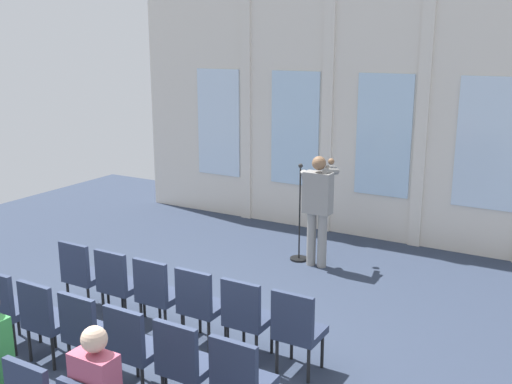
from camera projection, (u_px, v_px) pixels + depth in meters
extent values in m
plane|color=#2D384C|center=(145.00, 363.00, 6.45)|extent=(13.82, 13.82, 0.00)
cube|color=silver|center=(340.00, 105.00, 10.36)|extent=(8.26, 0.10, 4.58)
cube|color=silver|center=(219.00, 123.00, 11.62)|extent=(0.94, 0.04, 2.05)
cube|color=silver|center=(246.00, 100.00, 11.21)|extent=(0.20, 0.08, 4.58)
cube|color=silver|center=(295.00, 129.00, 10.82)|extent=(0.94, 0.04, 2.05)
cube|color=silver|center=(328.00, 105.00, 10.41)|extent=(0.20, 0.08, 4.58)
cube|color=silver|center=(384.00, 136.00, 10.02)|extent=(0.94, 0.04, 2.05)
cube|color=silver|center=(423.00, 110.00, 9.61)|extent=(0.20, 0.08, 4.58)
cube|color=silver|center=(488.00, 144.00, 9.22)|extent=(0.94, 0.04, 2.05)
cylinder|color=gray|center=(311.00, 239.00, 9.19)|extent=(0.14, 0.14, 0.84)
cylinder|color=gray|center=(322.00, 241.00, 9.10)|extent=(0.14, 0.14, 0.84)
cube|color=gray|center=(318.00, 193.00, 8.96)|extent=(0.42, 0.22, 0.63)
cube|color=#26663F|center=(321.00, 186.00, 9.04)|extent=(0.06, 0.01, 0.38)
sphere|color=#8C6647|center=(319.00, 163.00, 8.86)|extent=(0.21, 0.21, 0.21)
cylinder|color=gray|center=(306.00, 184.00, 9.12)|extent=(0.09, 0.28, 0.45)
cylinder|color=gray|center=(331.00, 171.00, 8.93)|extent=(0.15, 0.36, 0.15)
cylinder|color=gray|center=(331.00, 168.00, 9.06)|extent=(0.11, 0.34, 0.15)
sphere|color=#8C6647|center=(331.00, 161.00, 9.32)|extent=(0.10, 0.10, 0.10)
cylinder|color=black|center=(299.00, 259.00, 9.50)|extent=(0.28, 0.28, 0.03)
cylinder|color=black|center=(300.00, 214.00, 9.32)|extent=(0.02, 0.02, 1.45)
sphere|color=#262626|center=(301.00, 166.00, 9.13)|extent=(0.07, 0.07, 0.07)
cylinder|color=black|center=(108.00, 292.00, 7.78)|extent=(0.04, 0.04, 0.40)
cylinder|color=black|center=(88.00, 287.00, 7.95)|extent=(0.04, 0.04, 0.40)
cylinder|color=black|center=(89.00, 302.00, 7.49)|extent=(0.04, 0.04, 0.40)
cylinder|color=black|center=(68.00, 296.00, 7.66)|extent=(0.04, 0.04, 0.40)
cube|color=#2D3851|center=(87.00, 277.00, 7.66)|extent=(0.46, 0.44, 0.08)
cube|color=#2D3851|center=(74.00, 261.00, 7.44)|extent=(0.46, 0.06, 0.46)
cylinder|color=black|center=(144.00, 302.00, 7.48)|extent=(0.04, 0.04, 0.40)
cylinder|color=black|center=(122.00, 296.00, 7.66)|extent=(0.04, 0.04, 0.40)
cylinder|color=black|center=(126.00, 312.00, 7.20)|extent=(0.04, 0.04, 0.40)
cylinder|color=black|center=(103.00, 306.00, 7.37)|extent=(0.04, 0.04, 0.40)
cube|color=#2D3851|center=(123.00, 286.00, 7.37)|extent=(0.46, 0.44, 0.08)
cube|color=#2D3851|center=(111.00, 270.00, 7.14)|extent=(0.46, 0.06, 0.46)
cylinder|color=black|center=(183.00, 313.00, 7.19)|extent=(0.04, 0.04, 0.40)
cylinder|color=black|center=(160.00, 306.00, 7.36)|extent=(0.04, 0.04, 0.40)
cylinder|color=black|center=(165.00, 324.00, 6.90)|extent=(0.04, 0.04, 0.40)
cylinder|color=black|center=(141.00, 317.00, 7.08)|extent=(0.04, 0.04, 0.40)
cube|color=#2D3851|center=(162.00, 296.00, 7.08)|extent=(0.46, 0.44, 0.08)
cube|color=#2D3851|center=(150.00, 280.00, 6.85)|extent=(0.46, 0.06, 0.46)
cylinder|color=black|center=(226.00, 324.00, 6.90)|extent=(0.04, 0.04, 0.40)
cylinder|color=black|center=(200.00, 317.00, 7.07)|extent=(0.04, 0.04, 0.40)
cylinder|color=black|center=(209.00, 336.00, 6.61)|extent=(0.04, 0.04, 0.40)
cylinder|color=black|center=(183.00, 329.00, 6.79)|extent=(0.04, 0.04, 0.40)
cube|color=#2D3851|center=(204.00, 307.00, 6.78)|extent=(0.46, 0.44, 0.08)
cube|color=#2D3851|center=(193.00, 291.00, 6.56)|extent=(0.46, 0.06, 0.46)
cylinder|color=black|center=(272.00, 337.00, 6.60)|extent=(0.04, 0.04, 0.40)
cylinder|color=black|center=(244.00, 329.00, 6.78)|extent=(0.04, 0.04, 0.40)
cylinder|color=black|center=(256.00, 350.00, 6.32)|extent=(0.04, 0.04, 0.40)
cylinder|color=black|center=(228.00, 342.00, 6.49)|extent=(0.04, 0.04, 0.40)
cube|color=#2D3851|center=(250.00, 319.00, 6.49)|extent=(0.46, 0.44, 0.08)
cube|color=#2D3851|center=(241.00, 302.00, 6.26)|extent=(0.46, 0.06, 0.46)
cylinder|color=black|center=(322.00, 350.00, 6.31)|extent=(0.04, 0.04, 0.40)
cylinder|color=black|center=(292.00, 342.00, 6.49)|extent=(0.04, 0.04, 0.40)
cylinder|color=black|center=(309.00, 365.00, 6.03)|extent=(0.04, 0.04, 0.40)
cylinder|color=black|center=(277.00, 356.00, 6.20)|extent=(0.04, 0.04, 0.40)
cube|color=#2D3851|center=(300.00, 332.00, 6.20)|extent=(0.46, 0.44, 0.08)
cube|color=#2D3851|center=(292.00, 315.00, 5.97)|extent=(0.46, 0.06, 0.46)
cylinder|color=black|center=(39.00, 326.00, 6.84)|extent=(0.04, 0.04, 0.40)
cylinder|color=black|center=(18.00, 319.00, 7.02)|extent=(0.04, 0.04, 0.40)
cylinder|color=black|center=(14.00, 339.00, 6.56)|extent=(0.04, 0.04, 0.40)
cube|color=#2D3851|center=(14.00, 309.00, 6.73)|extent=(0.46, 0.44, 0.08)
cylinder|color=black|center=(78.00, 339.00, 6.55)|extent=(0.04, 0.04, 0.40)
cylinder|color=black|center=(54.00, 331.00, 6.72)|extent=(0.04, 0.04, 0.40)
cylinder|color=black|center=(53.00, 353.00, 6.26)|extent=(0.04, 0.04, 0.40)
cylinder|color=black|center=(30.00, 344.00, 6.44)|extent=(0.04, 0.04, 0.40)
cube|color=#2D3851|center=(52.00, 321.00, 6.43)|extent=(0.46, 0.44, 0.08)
cube|color=#2D3851|center=(35.00, 305.00, 6.21)|extent=(0.46, 0.06, 0.46)
cylinder|color=black|center=(119.00, 353.00, 6.26)|extent=(0.04, 0.04, 0.40)
cylinder|color=black|center=(94.00, 345.00, 6.43)|extent=(0.04, 0.04, 0.40)
cylinder|color=black|center=(96.00, 368.00, 5.97)|extent=(0.04, 0.04, 0.40)
cylinder|color=black|center=(70.00, 359.00, 6.14)|extent=(0.04, 0.04, 0.40)
cube|color=#2D3851|center=(93.00, 335.00, 6.14)|extent=(0.46, 0.44, 0.08)
cube|color=#2D3851|center=(78.00, 318.00, 5.92)|extent=(0.46, 0.06, 0.46)
cylinder|color=black|center=(165.00, 368.00, 5.96)|extent=(0.04, 0.04, 0.40)
cylinder|color=black|center=(137.00, 359.00, 6.14)|extent=(0.04, 0.04, 0.40)
cylinder|color=black|center=(114.00, 375.00, 5.85)|extent=(0.04, 0.04, 0.40)
cube|color=#2D3851|center=(139.00, 349.00, 5.85)|extent=(0.46, 0.44, 0.08)
cube|color=#2D3851|center=(124.00, 332.00, 5.62)|extent=(0.46, 0.06, 0.46)
cylinder|color=black|center=(185.00, 375.00, 5.84)|extent=(0.04, 0.04, 0.40)
cube|color=#2D3851|center=(189.00, 366.00, 5.56)|extent=(0.46, 0.44, 0.08)
cube|color=#2D3851|center=(176.00, 348.00, 5.33)|extent=(0.46, 0.06, 0.46)
cube|color=#2D3851|center=(245.00, 384.00, 5.26)|extent=(0.46, 0.44, 0.08)
cube|color=#2D3851|center=(233.00, 366.00, 5.04)|extent=(0.46, 0.06, 0.46)
cube|color=#2D2D33|center=(6.00, 378.00, 5.24)|extent=(0.34, 0.36, 0.12)
sphere|color=beige|center=(94.00, 339.00, 4.40)|extent=(0.20, 0.20, 0.20)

